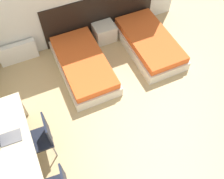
{
  "coord_description": "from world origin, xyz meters",
  "views": [
    {
      "loc": [
        -1.07,
        0.13,
        4.33
      ],
      "look_at": [
        0.0,
        2.51,
        0.55
      ],
      "focal_mm": 40.0,
      "sensor_mm": 36.0,
      "label": 1
    }
  ],
  "objects_px": {
    "nightstand": "(104,32)",
    "laptop": "(7,137)",
    "bed_near_window": "(83,65)",
    "bed_near_door": "(149,43)",
    "chair_near_laptop": "(42,137)"
  },
  "relations": [
    {
      "from": "bed_near_window",
      "to": "chair_near_laptop",
      "type": "distance_m",
      "value": 1.92
    },
    {
      "from": "bed_near_window",
      "to": "bed_near_door",
      "type": "xyz_separation_m",
      "value": [
        1.62,
        0.0,
        0.0
      ]
    },
    {
      "from": "bed_near_door",
      "to": "laptop",
      "type": "xyz_separation_m",
      "value": [
        -3.32,
        -1.37,
        0.63
      ]
    },
    {
      "from": "laptop",
      "to": "chair_near_laptop",
      "type": "bearing_deg",
      "value": -4.52
    },
    {
      "from": "chair_near_laptop",
      "to": "nightstand",
      "type": "bearing_deg",
      "value": 49.51
    },
    {
      "from": "bed_near_door",
      "to": "laptop",
      "type": "height_order",
      "value": "laptop"
    },
    {
      "from": "nightstand",
      "to": "laptop",
      "type": "relative_size",
      "value": 1.46
    },
    {
      "from": "nightstand",
      "to": "laptop",
      "type": "bearing_deg",
      "value": -139.98
    },
    {
      "from": "bed_near_door",
      "to": "chair_near_laptop",
      "type": "xyz_separation_m",
      "value": [
        -2.85,
        -1.43,
        0.34
      ]
    },
    {
      "from": "bed_near_door",
      "to": "nightstand",
      "type": "relative_size",
      "value": 3.82
    },
    {
      "from": "nightstand",
      "to": "laptop",
      "type": "distance_m",
      "value": 3.33
    },
    {
      "from": "bed_near_window",
      "to": "bed_near_door",
      "type": "bearing_deg",
      "value": 0.0
    },
    {
      "from": "bed_near_door",
      "to": "chair_near_laptop",
      "type": "height_order",
      "value": "chair_near_laptop"
    },
    {
      "from": "bed_near_door",
      "to": "nightstand",
      "type": "distance_m",
      "value": 1.09
    },
    {
      "from": "bed_near_window",
      "to": "nightstand",
      "type": "distance_m",
      "value": 1.09
    }
  ]
}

